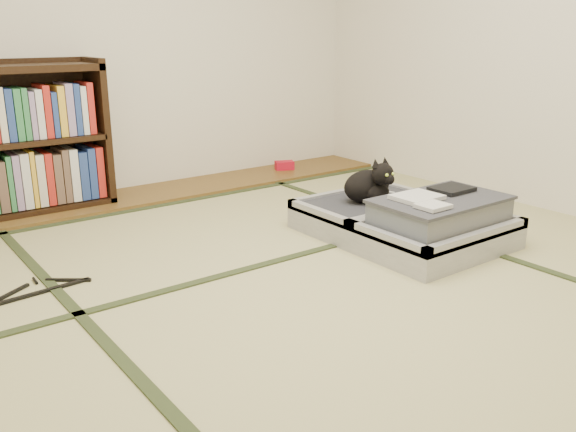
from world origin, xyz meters
TOP-DOWN VIEW (x-y plane):
  - floor at (0.00, 0.00)m, footprint 4.50×4.50m
  - wood_strip at (0.00, 2.00)m, footprint 4.00×0.50m
  - red_item at (1.27, 2.03)m, footprint 0.17×0.14m
  - tatami_borders at (0.00, 0.49)m, footprint 4.00×4.50m
  - suitcase at (0.80, 0.24)m, footprint 0.81×1.07m
  - cat at (0.79, 0.52)m, footprint 0.36×0.36m
  - cable_coil at (0.97, 0.55)m, footprint 0.11×0.11m
  - hanger at (-1.05, 0.75)m, footprint 0.44×0.22m

SIDE VIEW (x-z plane):
  - floor at x=0.00m, z-range 0.00..0.00m
  - tatami_borders at x=0.00m, z-range 0.00..0.01m
  - hanger at x=-1.05m, z-range 0.00..0.01m
  - wood_strip at x=0.00m, z-range 0.00..0.02m
  - red_item at x=1.27m, z-range 0.02..0.09m
  - suitcase at x=0.80m, z-range -0.05..0.27m
  - cable_coil at x=0.97m, z-range 0.15..0.18m
  - cat at x=0.79m, z-range 0.12..0.41m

